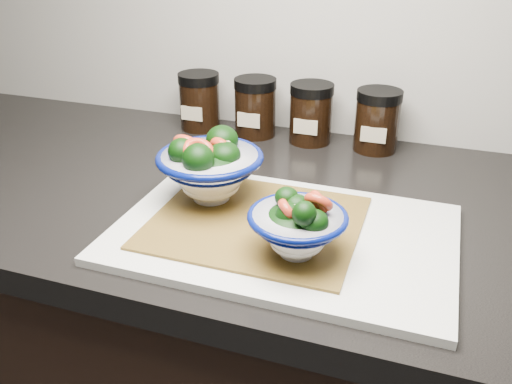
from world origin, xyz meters
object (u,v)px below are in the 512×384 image
(cutting_board, at_px, (283,234))
(spice_jar_a, at_px, (199,101))
(bowl_left, at_px, (210,168))
(spice_jar_b, at_px, (255,107))
(spice_jar_d, at_px, (377,120))
(bowl_right, at_px, (298,226))
(spice_jar_c, at_px, (311,113))

(cutting_board, bearing_deg, spice_jar_a, 128.58)
(spice_jar_a, bearing_deg, bowl_left, -62.94)
(spice_jar_b, height_order, spice_jar_d, same)
(spice_jar_a, xyz_separation_m, spice_jar_b, (0.12, 0.00, 0.00))
(bowl_right, relative_size, spice_jar_a, 1.09)
(bowl_right, bearing_deg, spice_jar_b, 115.74)
(spice_jar_a, relative_size, spice_jar_d, 1.00)
(spice_jar_a, relative_size, spice_jar_c, 1.00)
(bowl_right, height_order, spice_jar_a, spice_jar_a)
(bowl_left, bearing_deg, cutting_board, -20.28)
(bowl_right, bearing_deg, cutting_board, 121.37)
(cutting_board, bearing_deg, spice_jar_c, 98.43)
(spice_jar_c, bearing_deg, spice_jar_a, 180.00)
(cutting_board, height_order, bowl_right, bowl_right)
(bowl_right, relative_size, spice_jar_c, 1.09)
(spice_jar_c, bearing_deg, cutting_board, -81.57)
(spice_jar_d, bearing_deg, spice_jar_a, 180.00)
(cutting_board, relative_size, spice_jar_d, 3.98)
(cutting_board, bearing_deg, spice_jar_b, 114.81)
(bowl_right, xyz_separation_m, spice_jar_d, (0.04, 0.41, 0.00))
(cutting_board, distance_m, bowl_right, 0.08)
(cutting_board, relative_size, bowl_left, 2.89)
(bowl_right, distance_m, spice_jar_b, 0.45)
(bowl_left, bearing_deg, spice_jar_a, 117.06)
(spice_jar_c, bearing_deg, spice_jar_b, 180.00)
(cutting_board, height_order, spice_jar_a, spice_jar_a)
(spice_jar_c, height_order, spice_jar_d, same)
(bowl_left, xyz_separation_m, spice_jar_d, (0.20, 0.31, -0.01))
(spice_jar_a, bearing_deg, bowl_right, -52.31)
(spice_jar_b, relative_size, spice_jar_d, 1.00)
(cutting_board, height_order, bowl_left, bowl_left)
(bowl_right, bearing_deg, spice_jar_c, 101.85)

